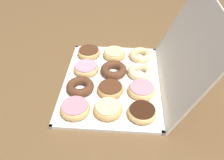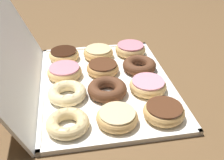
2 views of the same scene
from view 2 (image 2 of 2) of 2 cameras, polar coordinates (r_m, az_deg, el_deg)
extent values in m
plane|color=brown|center=(0.90, -1.28, -1.18)|extent=(3.00, 3.00, 0.00)
cube|color=white|center=(0.90, -1.28, -0.91)|extent=(0.55, 0.42, 0.01)
cube|color=white|center=(0.94, 11.08, 0.41)|extent=(0.55, 0.01, 0.01)
cube|color=white|center=(0.89, -14.35, -2.00)|extent=(0.55, 0.01, 0.01)
cube|color=white|center=(0.69, 2.23, -12.88)|extent=(0.01, 0.42, 0.01)
cube|color=white|center=(1.13, -3.40, 6.60)|extent=(0.01, 0.42, 0.01)
cube|color=white|center=(0.82, -22.16, 8.07)|extent=(0.55, 0.16, 0.38)
torus|color=tan|center=(0.76, 10.79, -6.58)|extent=(0.11, 0.11, 0.03)
cylinder|color=#59331E|center=(0.75, 10.92, -5.60)|extent=(0.10, 0.10, 0.01)
torus|color=#E5B770|center=(0.86, 7.51, -1.21)|extent=(0.12, 0.12, 0.03)
cylinder|color=pink|center=(0.85, 7.59, -0.29)|extent=(0.10, 0.10, 0.01)
torus|color=#59331E|center=(0.96, 5.74, 3.05)|extent=(0.12, 0.12, 0.04)
torus|color=#E5B770|center=(1.07, 3.86, 6.40)|extent=(0.12, 0.12, 0.04)
cylinder|color=pink|center=(1.06, 3.90, 7.26)|extent=(0.10, 0.10, 0.01)
torus|color=tan|center=(0.73, 0.75, -7.91)|extent=(0.11, 0.11, 0.03)
cylinder|color=beige|center=(0.72, 0.76, -6.98)|extent=(0.10, 0.10, 0.01)
torus|color=#59331E|center=(0.83, -1.01, -1.93)|extent=(0.12, 0.12, 0.04)
torus|color=tan|center=(0.94, -1.77, 2.49)|extent=(0.11, 0.11, 0.03)
cylinder|color=#59331E|center=(0.94, -1.79, 3.32)|extent=(0.10, 0.10, 0.01)
torus|color=tan|center=(1.04, -2.78, 5.65)|extent=(0.11, 0.11, 0.04)
cylinder|color=beige|center=(1.04, -2.80, 6.47)|extent=(0.10, 0.10, 0.01)
torus|color=#EACC8C|center=(0.72, -9.25, -8.91)|extent=(0.11, 0.11, 0.03)
sphere|color=#EACC8C|center=(0.75, -9.43, -6.37)|extent=(0.02, 0.02, 0.02)
sphere|color=#EACC8C|center=(0.74, -11.24, -6.90)|extent=(0.02, 0.02, 0.02)
sphere|color=#EACC8C|center=(0.73, -12.38, -7.99)|extent=(0.02, 0.02, 0.02)
sphere|color=#EACC8C|center=(0.71, -12.40, -9.28)|extent=(0.02, 0.02, 0.02)
sphere|color=#EACC8C|center=(0.69, -11.20, -10.28)|extent=(0.02, 0.02, 0.02)
sphere|color=#EACC8C|center=(0.68, -9.19, -10.54)|extent=(0.02, 0.02, 0.02)
sphere|color=#EACC8C|center=(0.69, -7.24, -9.93)|extent=(0.02, 0.02, 0.02)
sphere|color=#EACC8C|center=(0.71, -6.15, -8.73)|extent=(0.02, 0.02, 0.02)
sphere|color=#EACC8C|center=(0.72, -6.32, -7.45)|extent=(0.02, 0.02, 0.02)
sphere|color=#EACC8C|center=(0.74, -7.58, -6.57)|extent=(0.02, 0.02, 0.02)
torus|color=beige|center=(0.83, -9.35, -2.70)|extent=(0.12, 0.12, 0.03)
sphere|color=beige|center=(0.86, -9.50, -0.62)|extent=(0.02, 0.02, 0.02)
sphere|color=beige|center=(0.85, -11.26, -1.13)|extent=(0.02, 0.02, 0.02)
sphere|color=beige|center=(0.83, -12.21, -2.14)|extent=(0.02, 0.02, 0.02)
sphere|color=beige|center=(0.81, -11.88, -3.21)|extent=(0.02, 0.02, 0.02)
sphere|color=beige|center=(0.79, -10.33, -3.83)|extent=(0.02, 0.02, 0.02)
sphere|color=beige|center=(0.79, -8.29, -3.64)|extent=(0.02, 0.02, 0.02)
sphere|color=beige|center=(0.81, -6.83, -2.75)|extent=(0.02, 0.02, 0.02)
sphere|color=beige|center=(0.83, -6.63, -1.62)|extent=(0.02, 0.02, 0.02)
sphere|color=beige|center=(0.85, -7.70, -0.80)|extent=(0.02, 0.02, 0.02)
torus|color=#E5B770|center=(0.93, -9.88, 1.66)|extent=(0.12, 0.12, 0.04)
cylinder|color=pink|center=(0.92, -9.97, 2.54)|extent=(0.10, 0.10, 0.01)
torus|color=#E5B770|center=(1.04, -10.01, 5.17)|extent=(0.11, 0.11, 0.03)
cylinder|color=#381E11|center=(1.04, -10.09, 5.97)|extent=(0.10, 0.10, 0.01)
camera|label=1|loc=(1.58, -10.57, 40.03)|focal=39.12mm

